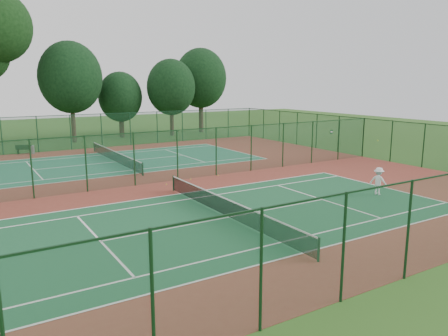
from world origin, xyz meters
The scene contains 17 objects.
ground centered at (0.00, 0.00, 0.00)m, with size 120.00×120.00×0.00m, color #2D591B.
red_pad centered at (0.00, 0.00, 0.01)m, with size 40.00×36.00×0.01m, color brown.
court_near centered at (0.00, -9.00, 0.01)m, with size 23.77×10.97×0.01m, color #1B5631.
court_far centered at (0.00, 9.00, 0.01)m, with size 23.77×10.97×0.01m, color #216B4C.
fence_north centered at (0.00, 18.00, 1.76)m, with size 40.00×0.09×3.50m.
fence_south centered at (0.00, -18.00, 1.76)m, with size 40.00×0.09×3.50m.
fence_east centered at (20.00, 0.00, 1.76)m, with size 0.09×36.00×3.50m.
fence_divider centered at (0.00, 0.00, 1.76)m, with size 40.00×0.09×3.50m.
tennis_net_near centered at (0.00, -9.00, 0.54)m, with size 0.10×12.90×0.97m.
tennis_net_far centered at (0.00, 9.00, 0.54)m, with size 0.10×12.90×0.97m.
player_near centered at (10.04, -9.90, 0.85)m, with size 1.07×0.61×1.66m, color white.
trash_bin centered at (-5.30, 17.29, 0.40)m, with size 0.43×0.43×0.78m, color slate.
bench centered at (-5.96, 17.54, 0.47)m, with size 1.50×0.94×0.89m.
stray_ball_a centered at (4.62, -0.25, 0.04)m, with size 0.06×0.06×0.06m, color gold.
stray_ball_b centered at (2.38, -0.31, 0.05)m, with size 0.07×0.07×0.07m, color #D9F037.
stray_ball_c centered at (0.27, -0.92, 0.04)m, with size 0.07×0.07×0.07m, color yellow.
evergreen_row centered at (0.50, 24.25, 0.00)m, with size 39.00×5.00×12.00m, color black, non-canonical shape.
Camera 1 is at (-11.12, -26.71, 6.67)m, focal length 35.00 mm.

